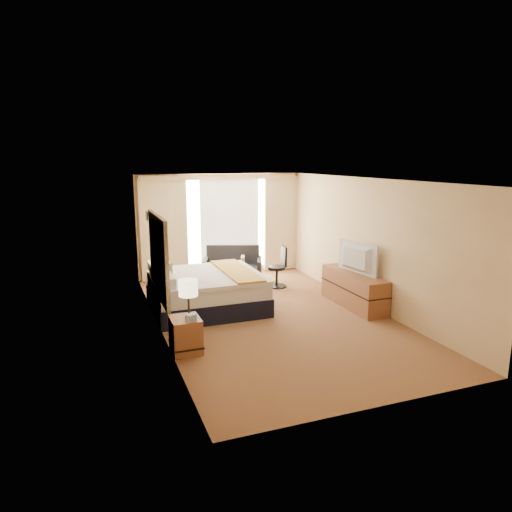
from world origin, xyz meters
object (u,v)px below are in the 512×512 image
object	(u,v)px
media_dresser	(354,289)
lamp_left	(188,289)
bed	(206,291)
nightstand_left	(186,335)
floor_lamp	(151,236)
loveseat	(233,270)
lamp_right	(157,260)
television	(354,258)
nightstand_right	(161,292)
desk_chair	(279,269)

from	to	relation	value
media_dresser	lamp_left	world-z (taller)	lamp_left
bed	nightstand_left	bearing A→B (deg)	-113.05
floor_lamp	loveseat	bearing A→B (deg)	9.27
floor_lamp	lamp_right	size ratio (longest dim) A/B	3.51
television	floor_lamp	bearing A→B (deg)	48.33
nightstand_right	floor_lamp	xyz separation A→B (m)	(-0.03, 0.85, 1.03)
desk_chair	television	xyz separation A→B (m)	(0.82, -1.88, 0.59)
media_dresser	bed	distance (m)	3.01
bed	floor_lamp	size ratio (longest dim) A/B	1.16
nightstand_right	bed	distance (m)	1.01
nightstand_left	bed	bearing A→B (deg)	66.95
nightstand_right	lamp_left	bearing A→B (deg)	-88.77
nightstand_left	media_dresser	bearing A→B (deg)	15.84
lamp_left	floor_lamp	bearing A→B (deg)	91.43
floor_lamp	television	world-z (taller)	floor_lamp
lamp_left	television	size ratio (longest dim) A/B	0.56
television	desk_chair	bearing A→B (deg)	14.15
bed	floor_lamp	xyz separation A→B (m)	(-0.84, 1.45, 0.93)
nightstand_right	floor_lamp	world-z (taller)	floor_lamp
nightstand_right	television	bearing A→B (deg)	-21.98
nightstand_left	nightstand_right	distance (m)	2.50
loveseat	floor_lamp	world-z (taller)	floor_lamp
desk_chair	lamp_right	size ratio (longest dim) A/B	1.82
desk_chair	television	distance (m)	2.13
nightstand_left	television	xyz separation A→B (m)	(3.65, 1.03, 0.74)
nightstand_left	lamp_left	bearing A→B (deg)	-35.67
nightstand_left	bed	world-z (taller)	bed
nightstand_right	lamp_right	distance (m)	0.69
loveseat	lamp_right	bearing A→B (deg)	-129.20
bed	floor_lamp	world-z (taller)	floor_lamp
media_dresser	television	xyz separation A→B (m)	(-0.05, -0.02, 0.67)
lamp_left	desk_chair	bearing A→B (deg)	46.69
television	media_dresser	bearing A→B (deg)	-74.57
floor_lamp	lamp_left	bearing A→B (deg)	-88.57
loveseat	lamp_right	size ratio (longest dim) A/B	3.01
floor_lamp	television	xyz separation A→B (m)	(3.68, -2.32, -0.29)
nightstand_right	media_dresser	bearing A→B (deg)	-21.40
nightstand_left	media_dresser	world-z (taller)	media_dresser
lamp_right	television	bearing A→B (deg)	-21.91
bed	lamp_left	xyz separation A→B (m)	(-0.75, -1.94, 0.65)
nightstand_right	television	world-z (taller)	television
bed	floor_lamp	distance (m)	1.92
desk_chair	lamp_right	distance (m)	2.95
nightstand_right	lamp_left	distance (m)	2.65
lamp_right	media_dresser	bearing A→B (deg)	-21.34
media_dresser	lamp_right	bearing A→B (deg)	158.66
bed	television	xyz separation A→B (m)	(2.84, -0.87, 0.64)
nightstand_left	loveseat	bearing A→B (deg)	62.23
nightstand_left	desk_chair	size ratio (longest dim) A/B	0.57
media_dresser	loveseat	bearing A→B (deg)	123.99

